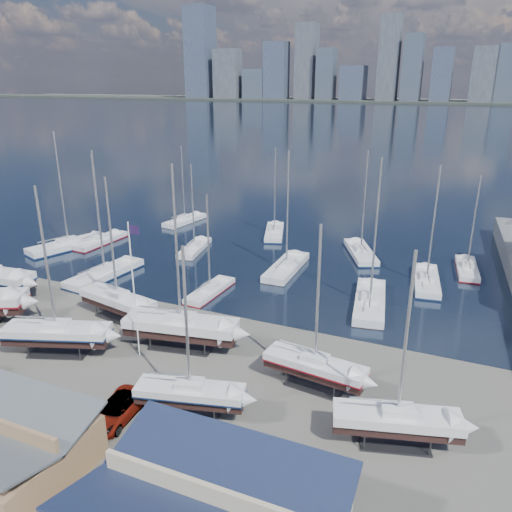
% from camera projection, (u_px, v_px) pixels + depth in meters
% --- Properties ---
extents(ground, '(1400.00, 1400.00, 0.00)m').
position_uv_depth(ground, '(141.00, 351.00, 46.45)').
color(ground, '#605E59').
rests_on(ground, ground).
extents(water, '(1400.00, 600.00, 0.40)m').
position_uv_depth(water, '(433.00, 120.00, 314.93)').
color(water, '#192239').
rests_on(water, ground).
extents(far_shore, '(1400.00, 80.00, 2.20)m').
position_uv_depth(far_shore, '(454.00, 102.00, 539.65)').
color(far_shore, '#2D332D').
rests_on(far_shore, ground).
extents(skyline, '(639.14, 43.80, 107.69)m').
position_uv_depth(skyline, '(451.00, 65.00, 524.50)').
color(skyline, '#475166').
rests_on(skyline, far_shore).
extents(sailboat_cradle_2, '(9.52, 4.32, 15.08)m').
position_uv_depth(sailboat_cradle_2, '(118.00, 301.00, 52.23)').
color(sailboat_cradle_2, '#2D2D33').
rests_on(sailboat_cradle_2, ground).
extents(sailboat_cradle_3, '(10.03, 5.80, 15.67)m').
position_uv_depth(sailboat_cradle_3, '(57.00, 333.00, 45.45)').
color(sailboat_cradle_3, '#2D2D33').
rests_on(sailboat_cradle_3, ground).
extents(sailboat_cradle_4, '(11.02, 4.84, 17.29)m').
position_uv_depth(sailboat_cradle_4, '(181.00, 326.00, 46.51)').
color(sailboat_cradle_4, '#2D2D33').
rests_on(sailboat_cradle_4, ground).
extents(sailboat_cradle_5, '(8.51, 4.23, 13.46)m').
position_uv_depth(sailboat_cradle_5, '(190.00, 393.00, 36.97)').
color(sailboat_cradle_5, '#2D2D33').
rests_on(sailboat_cradle_5, ground).
extents(sailboat_cradle_6, '(8.73, 3.41, 13.92)m').
position_uv_depth(sailboat_cradle_6, '(315.00, 366.00, 40.38)').
color(sailboat_cradle_6, '#2D2D33').
rests_on(sailboat_cradle_6, ground).
extents(sailboat_cradle_7, '(8.97, 4.63, 14.24)m').
position_uv_depth(sailboat_cradle_7, '(397.00, 420.00, 33.94)').
color(sailboat_cradle_7, '#2D2D33').
rests_on(sailboat_cradle_7, ground).
extents(sailboat_moored_0, '(7.26, 12.44, 17.96)m').
position_uv_depth(sailboat_moored_0, '(69.00, 247.00, 74.58)').
color(sailboat_moored_0, black).
rests_on(sailboat_moored_0, water).
extents(sailboat_moored_1, '(3.14, 9.70, 14.33)m').
position_uv_depth(sailboat_moored_1, '(101.00, 242.00, 76.84)').
color(sailboat_moored_1, black).
rests_on(sailboat_moored_1, water).
extents(sailboat_moored_2, '(3.91, 9.58, 14.05)m').
position_uv_depth(sailboat_moored_2, '(185.00, 221.00, 88.01)').
color(sailboat_moored_2, black).
rests_on(sailboat_moored_2, water).
extents(sailboat_moored_3, '(4.39, 11.54, 16.83)m').
position_uv_depth(sailboat_moored_3, '(105.00, 275.00, 63.70)').
color(sailboat_moored_3, black).
rests_on(sailboat_moored_3, water).
extents(sailboat_moored_4, '(4.06, 9.17, 13.39)m').
position_uv_depth(sailboat_moored_4, '(195.00, 249.00, 73.58)').
color(sailboat_moored_4, black).
rests_on(sailboat_moored_4, water).
extents(sailboat_moored_5, '(5.73, 10.22, 14.73)m').
position_uv_depth(sailboat_moored_5, '(274.00, 233.00, 81.07)').
color(sailboat_moored_5, black).
rests_on(sailboat_moored_5, water).
extents(sailboat_moored_6, '(2.69, 8.45, 12.49)m').
position_uv_depth(sailboat_moored_6, '(210.00, 292.00, 58.75)').
color(sailboat_moored_6, black).
rests_on(sailboat_moored_6, water).
extents(sailboat_moored_7, '(3.30, 11.00, 16.51)m').
position_uv_depth(sailboat_moored_7, '(286.00, 269.00, 65.85)').
color(sailboat_moored_7, black).
rests_on(sailboat_moored_7, water).
extents(sailboat_moored_8, '(7.02, 10.71, 15.62)m').
position_uv_depth(sailboat_moored_8, '(361.00, 254.00, 71.57)').
color(sailboat_moored_8, black).
rests_on(sailboat_moored_8, water).
extents(sailboat_moored_9, '(4.97, 11.81, 17.29)m').
position_uv_depth(sailboat_moored_9, '(370.00, 304.00, 55.56)').
color(sailboat_moored_9, black).
rests_on(sailboat_moored_9, water).
extents(sailboat_moored_10, '(4.25, 10.62, 15.43)m').
position_uv_depth(sailboat_moored_10, '(426.00, 282.00, 61.46)').
color(sailboat_moored_10, black).
rests_on(sailboat_moored_10, water).
extents(sailboat_moored_11, '(3.41, 9.13, 13.34)m').
position_uv_depth(sailboat_moored_11, '(467.00, 270.00, 65.57)').
color(sailboat_moored_11, black).
rests_on(sailboat_moored_11, water).
extents(car_c, '(3.00, 5.86, 1.58)m').
position_uv_depth(car_c, '(116.00, 410.00, 36.93)').
color(car_c, gray).
rests_on(car_c, ground).
extents(car_d, '(3.71, 5.71, 1.54)m').
position_uv_depth(car_d, '(171.00, 458.00, 32.26)').
color(car_d, gray).
rests_on(car_d, ground).
extents(flagpole, '(1.12, 0.12, 12.70)m').
position_uv_depth(flagpole, '(134.00, 281.00, 43.25)').
color(flagpole, white).
rests_on(flagpole, ground).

